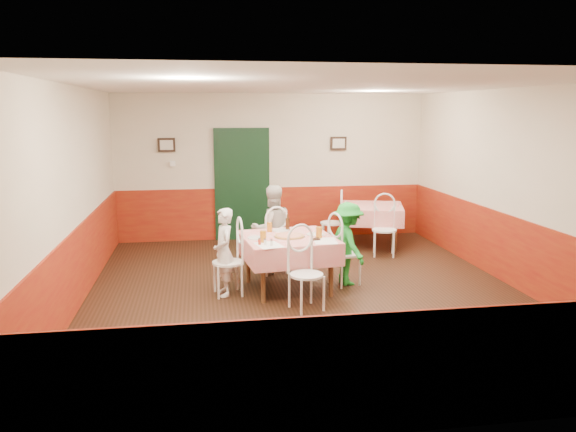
{
  "coord_description": "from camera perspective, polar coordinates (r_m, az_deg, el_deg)",
  "views": [
    {
      "loc": [
        -1.41,
        -7.31,
        2.48
      ],
      "look_at": [
        -0.22,
        0.2,
        1.05
      ],
      "focal_mm": 35.0,
      "sensor_mm": 36.0,
      "label": 1
    }
  ],
  "objects": [
    {
      "name": "floor",
      "position": [
        7.84,
        1.82,
        -7.78
      ],
      "size": [
        7.0,
        7.0,
        0.0
      ],
      "primitive_type": "plane",
      "color": "black",
      "rests_on": "ground"
    },
    {
      "name": "ceiling",
      "position": [
        7.45,
        1.95,
        13.12
      ],
      "size": [
        7.0,
        7.0,
        0.0
      ],
      "primitive_type": "plane",
      "color": "white",
      "rests_on": "back_wall"
    },
    {
      "name": "back_wall",
      "position": [
        10.95,
        -1.59,
        4.99
      ],
      "size": [
        6.0,
        0.1,
        2.8
      ],
      "primitive_type": "cube",
      "color": "beige",
      "rests_on": "ground"
    },
    {
      "name": "front_wall",
      "position": [
        4.2,
        10.95,
        -4.44
      ],
      "size": [
        6.0,
        0.1,
        2.8
      ],
      "primitive_type": "cube",
      "color": "beige",
      "rests_on": "ground"
    },
    {
      "name": "left_wall",
      "position": [
        7.55,
        -21.08,
        1.72
      ],
      "size": [
        0.1,
        7.0,
        2.8
      ],
      "primitive_type": "cube",
      "color": "beige",
      "rests_on": "ground"
    },
    {
      "name": "right_wall",
      "position": [
        8.6,
        21.93,
        2.67
      ],
      "size": [
        0.1,
        7.0,
        2.8
      ],
      "primitive_type": "cube",
      "color": "beige",
      "rests_on": "ground"
    },
    {
      "name": "wainscot_back",
      "position": [
        11.06,
        -1.56,
        0.34
      ],
      "size": [
        6.0,
        0.03,
        1.0
      ],
      "primitive_type": "cube",
      "color": "maroon",
      "rests_on": "ground"
    },
    {
      "name": "wainscot_front",
      "position": [
        4.53,
        10.47,
        -15.45
      ],
      "size": [
        6.0,
        0.03,
        1.0
      ],
      "primitive_type": "cube",
      "color": "maroon",
      "rests_on": "ground"
    },
    {
      "name": "wainscot_left",
      "position": [
        7.73,
        -20.53,
        -4.87
      ],
      "size": [
        0.03,
        7.0,
        1.0
      ],
      "primitive_type": "cube",
      "color": "maroon",
      "rests_on": "ground"
    },
    {
      "name": "wainscot_right",
      "position": [
        8.75,
        21.44,
        -3.17
      ],
      "size": [
        0.03,
        7.0,
        1.0
      ],
      "primitive_type": "cube",
      "color": "maroon",
      "rests_on": "ground"
    },
    {
      "name": "door",
      "position": [
        10.88,
        -4.68,
        3.07
      ],
      "size": [
        0.96,
        0.06,
        2.1
      ],
      "primitive_type": "cube",
      "color": "black",
      "rests_on": "ground"
    },
    {
      "name": "picture_left",
      "position": [
        10.79,
        -12.24,
        7.07
      ],
      "size": [
        0.32,
        0.03,
        0.26
      ],
      "primitive_type": "cube",
      "color": "black",
      "rests_on": "back_wall"
    },
    {
      "name": "picture_right",
      "position": [
        11.11,
        5.15,
        7.36
      ],
      "size": [
        0.32,
        0.03,
        0.26
      ],
      "primitive_type": "cube",
      "color": "black",
      "rests_on": "back_wall"
    },
    {
      "name": "thermostat",
      "position": [
        10.81,
        -11.63,
        5.24
      ],
      "size": [
        0.1,
        0.03,
        0.1
      ],
      "primitive_type": "cube",
      "color": "white",
      "rests_on": "back_wall"
    },
    {
      "name": "main_table",
      "position": [
        7.88,
        0.0,
        -4.83
      ],
      "size": [
        1.36,
        1.36,
        0.77
      ],
      "primitive_type": "cube",
      "rotation": [
        0.0,
        0.0,
        0.12
      ],
      "color": "red",
      "rests_on": "ground"
    },
    {
      "name": "second_table",
      "position": [
        10.54,
        8.44,
        -0.98
      ],
      "size": [
        1.39,
        1.39,
        0.77
      ],
      "primitive_type": "cube",
      "rotation": [
        0.0,
        0.0,
        -0.28
      ],
      "color": "red",
      "rests_on": "ground"
    },
    {
      "name": "chair_left",
      "position": [
        7.68,
        -6.13,
        -4.72
      ],
      "size": [
        0.47,
        0.47,
        0.9
      ],
      "primitive_type": null,
      "rotation": [
        0.0,
        0.0,
        -1.45
      ],
      "color": "white",
      "rests_on": "ground"
    },
    {
      "name": "chair_right",
      "position": [
        8.13,
        5.78,
        -3.85
      ],
      "size": [
        0.54,
        0.54,
        0.9
      ],
      "primitive_type": null,
      "rotation": [
        0.0,
        0.0,
        1.92
      ],
      "color": "white",
      "rests_on": "ground"
    },
    {
      "name": "chair_far",
      "position": [
        8.66,
        -1.54,
        -2.9
      ],
      "size": [
        0.5,
        0.5,
        0.9
      ],
      "primitive_type": null,
      "rotation": [
        0.0,
        0.0,
        3.35
      ],
      "color": "white",
      "rests_on": "ground"
    },
    {
      "name": "chair_near",
      "position": [
        7.08,
        1.89,
        -6.0
      ],
      "size": [
        0.53,
        0.53,
        0.9
      ],
      "primitive_type": null,
      "rotation": [
        0.0,
        0.0,
        0.32
      ],
      "color": "white",
      "rests_on": "ground"
    },
    {
      "name": "chair_second_a",
      "position": [
        10.33,
        4.47,
        -0.71
      ],
      "size": [
        0.52,
        0.52,
        0.9
      ],
      "primitive_type": null,
      "rotation": [
        0.0,
        0.0,
        -1.86
      ],
      "color": "white",
      "rests_on": "ground"
    },
    {
      "name": "chair_second_b",
      "position": [
        9.83,
        9.75,
        -1.42
      ],
      "size": [
        0.52,
        0.52,
        0.9
      ],
      "primitive_type": null,
      "rotation": [
        0.0,
        0.0,
        -0.28
      ],
      "color": "white",
      "rests_on": "ground"
    },
    {
      "name": "pizza",
      "position": [
        7.76,
        0.13,
        -2.04
      ],
      "size": [
        0.45,
        0.45,
        0.03
      ],
      "primitive_type": "cylinder",
      "rotation": [
        0.0,
        0.0,
        0.12
      ],
      "color": "#B74723",
      "rests_on": "main_table"
    },
    {
      "name": "plate_left",
      "position": [
        7.69,
        -3.18,
        -2.23
      ],
      "size": [
        0.28,
        0.28,
        0.01
      ],
      "primitive_type": "cylinder",
      "rotation": [
        0.0,
        0.0,
        0.12
      ],
      "color": "white",
      "rests_on": "main_table"
    },
    {
      "name": "plate_right",
      "position": [
        7.9,
        2.8,
        -1.88
      ],
      "size": [
        0.28,
        0.28,
        0.01
      ],
      "primitive_type": "cylinder",
      "rotation": [
        0.0,
        0.0,
        0.12
      ],
      "color": "white",
      "rests_on": "main_table"
    },
    {
      "name": "plate_far",
      "position": [
        8.16,
        -0.8,
        -1.46
      ],
      "size": [
        0.28,
        0.28,
        0.01
      ],
      "primitive_type": "cylinder",
      "rotation": [
        0.0,
        0.0,
        0.12
      ],
      "color": "white",
      "rests_on": "main_table"
    },
    {
      "name": "glass_a",
      "position": [
        7.44,
        -2.54,
        -2.12
      ],
      "size": [
        0.09,
        0.09,
        0.15
      ],
      "primitive_type": "cylinder",
      "rotation": [
        0.0,
        0.0,
        0.12
      ],
      "color": "#BF7219",
      "rests_on": "main_table"
    },
    {
      "name": "glass_b",
      "position": [
        7.69,
        3.16,
        -1.69
      ],
      "size": [
        0.09,
        0.09,
        0.16
      ],
      "primitive_type": "cylinder",
      "rotation": [
        0.0,
        0.0,
        0.12
      ],
      "color": "#BF7219",
      "rests_on": "main_table"
    },
    {
      "name": "glass_c",
      "position": [
        8.1,
        -1.89,
        -1.12
      ],
      "size": [
        0.08,
        0.08,
        0.14
      ],
      "primitive_type": "cylinder",
      "rotation": [
        0.0,
        0.0,
        0.12
      ],
      "color": "#BF7219",
      "rests_on": "main_table"
    },
    {
      "name": "beer_bottle",
      "position": [
        8.18,
        -0.04,
        -0.7
      ],
      "size": [
        0.07,
        0.07,
        0.22
      ],
      "primitive_type": "cylinder",
      "rotation": [
        0.0,
        0.0,
        0.12
      ],
      "color": "#381C0A",
      "rests_on": "main_table"
    },
    {
      "name": "shaker_a",
      "position": [
        7.29,
        -2.34,
        -2.64
      ],
      "size": [
        0.04,
        0.04,
        0.09
      ],
      "primitive_type": "cylinder",
      "rotation": [
        0.0,
        0.0,
        0.12
      ],
      "color": "silver",
      "rests_on": "main_table"
    },
    {
      "name": "shaker_b",
      "position": [
        7.23,
        -1.69,
        -2.73
      ],
      "size": [
        0.04,
        0.04,
        0.09
      ],
      "primitive_type": "cylinder",
      "rotation": [
        0.0,
        0.0,
        0.12
      ],
      "color": "silver",
      "rests_on": "main_table"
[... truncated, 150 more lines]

